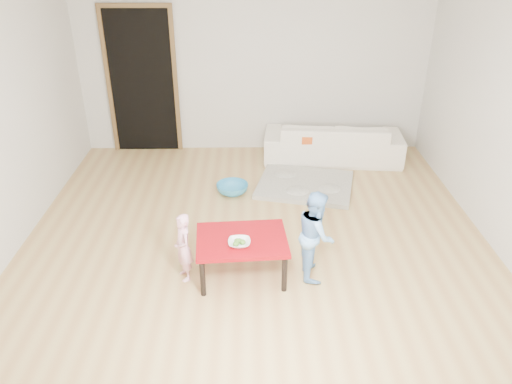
{
  "coord_description": "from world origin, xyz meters",
  "views": [
    {
      "loc": [
        -0.06,
        -4.62,
        2.99
      ],
      "look_at": [
        0.0,
        -0.2,
        0.65
      ],
      "focal_mm": 35.0,
      "sensor_mm": 36.0,
      "label": 1
    }
  ],
  "objects_px": {
    "child_pink": "(183,247)",
    "child_blue": "(316,234)",
    "red_table": "(242,257)",
    "bowl": "(239,243)",
    "sofa": "(333,141)",
    "basin": "(232,189)"
  },
  "relations": [
    {
      "from": "sofa",
      "to": "red_table",
      "type": "distance_m",
      "value": 3.03
    },
    {
      "from": "red_table",
      "to": "bowl",
      "type": "relative_size",
      "value": 4.13
    },
    {
      "from": "bowl",
      "to": "sofa",
      "type": "bearing_deg",
      "value": 65.64
    },
    {
      "from": "sofa",
      "to": "child_blue",
      "type": "distance_m",
      "value": 2.79
    },
    {
      "from": "red_table",
      "to": "child_blue",
      "type": "xyz_separation_m",
      "value": [
        0.7,
        0.02,
        0.23
      ]
    },
    {
      "from": "child_pink",
      "to": "basin",
      "type": "bearing_deg",
      "value": 143.01
    },
    {
      "from": "child_pink",
      "to": "child_blue",
      "type": "height_order",
      "value": "child_blue"
    },
    {
      "from": "red_table",
      "to": "child_pink",
      "type": "distance_m",
      "value": 0.57
    },
    {
      "from": "sofa",
      "to": "basin",
      "type": "distance_m",
      "value": 1.78
    },
    {
      "from": "red_table",
      "to": "basin",
      "type": "bearing_deg",
      "value": 94.87
    },
    {
      "from": "sofa",
      "to": "basin",
      "type": "relative_size",
      "value": 4.83
    },
    {
      "from": "red_table",
      "to": "child_blue",
      "type": "bearing_deg",
      "value": 2.04
    },
    {
      "from": "child_blue",
      "to": "basin",
      "type": "xyz_separation_m",
      "value": [
        -0.84,
        1.68,
        -0.38
      ]
    },
    {
      "from": "child_pink",
      "to": "red_table",
      "type": "bearing_deg",
      "value": 69.25
    },
    {
      "from": "bowl",
      "to": "child_blue",
      "type": "xyz_separation_m",
      "value": [
        0.72,
        0.14,
        -0.0
      ]
    },
    {
      "from": "sofa",
      "to": "red_table",
      "type": "bearing_deg",
      "value": 69.97
    },
    {
      "from": "sofa",
      "to": "child_pink",
      "type": "xyz_separation_m",
      "value": [
        -1.83,
        -2.78,
        0.06
      ]
    },
    {
      "from": "child_pink",
      "to": "child_blue",
      "type": "bearing_deg",
      "value": 68.65
    },
    {
      "from": "red_table",
      "to": "bowl",
      "type": "xyz_separation_m",
      "value": [
        -0.02,
        -0.12,
        0.24
      ]
    },
    {
      "from": "red_table",
      "to": "child_pink",
      "type": "height_order",
      "value": "child_pink"
    },
    {
      "from": "child_blue",
      "to": "basin",
      "type": "height_order",
      "value": "child_blue"
    },
    {
      "from": "red_table",
      "to": "bowl",
      "type": "distance_m",
      "value": 0.26
    }
  ]
}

